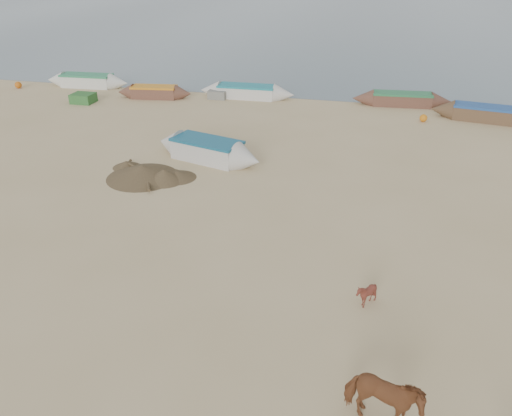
% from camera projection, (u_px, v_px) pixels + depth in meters
% --- Properties ---
extents(ground, '(140.00, 140.00, 0.00)m').
position_uv_depth(ground, '(223.00, 301.00, 14.42)').
color(ground, tan).
rests_on(ground, ground).
extents(sea, '(160.00, 160.00, 0.00)m').
position_uv_depth(sea, '(364.00, 7.00, 85.01)').
color(sea, slate).
rests_on(sea, ground).
extents(cow_adult, '(1.81, 1.08, 1.43)m').
position_uv_depth(cow_adult, '(382.00, 400.00, 10.38)').
color(cow_adult, brown).
rests_on(cow_adult, ground).
extents(calf_front, '(0.81, 0.75, 0.77)m').
position_uv_depth(calf_front, '(366.00, 294.00, 14.08)').
color(calf_front, maroon).
rests_on(calf_front, ground).
extents(near_canoe, '(5.90, 2.99, 1.01)m').
position_uv_depth(near_canoe, '(207.00, 150.00, 23.78)').
color(near_canoe, beige).
rests_on(near_canoe, ground).
extents(debris_pile, '(4.00, 4.00, 0.56)m').
position_uv_depth(debris_pile, '(142.00, 171.00, 22.06)').
color(debris_pile, brown).
rests_on(debris_pile, ground).
extents(waterline_canoes, '(52.92, 4.33, 0.92)m').
position_uv_depth(waterline_canoes, '(258.00, 95.00, 32.94)').
color(waterline_canoes, brown).
rests_on(waterline_canoes, ground).
extents(beach_clutter, '(44.76, 4.31, 0.64)m').
position_uv_depth(beach_clutter, '(371.00, 110.00, 30.27)').
color(beach_clutter, '#2F662D').
rests_on(beach_clutter, ground).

